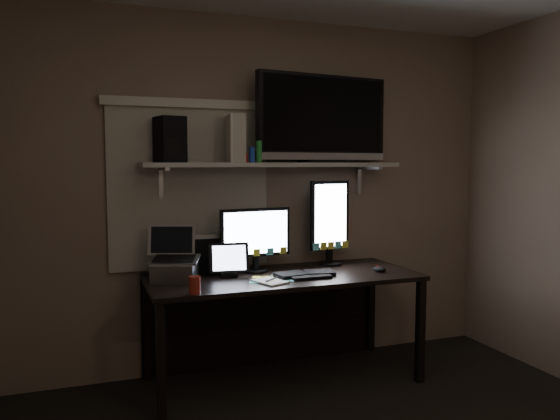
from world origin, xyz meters
name	(u,v)px	position (x,y,z in m)	size (l,w,h in m)	color
back_wall	(265,194)	(0.00, 1.80, 1.25)	(3.60, 3.60, 0.00)	#6E5D4F
window_blinds	(190,189)	(-0.55, 1.79, 1.30)	(1.10, 0.02, 1.10)	beige
desk	(277,296)	(0.00, 1.55, 0.55)	(1.80, 0.75, 0.73)	black
wall_shelf	(273,165)	(0.00, 1.62, 1.46)	(1.80, 0.35, 0.03)	#A9A9A4
monitor_landscape	(256,240)	(-0.14, 1.58, 0.95)	(0.51, 0.05, 0.45)	black
monitor_portrait	(330,222)	(0.44, 1.64, 1.05)	(0.32, 0.06, 0.63)	black
keyboard	(305,274)	(0.13, 1.35, 0.74)	(0.41, 0.16, 0.02)	black
mouse	(379,269)	(0.66, 1.29, 0.75)	(0.07, 0.10, 0.04)	black
notepad	(270,282)	(-0.16, 1.23, 0.74)	(0.15, 0.21, 0.01)	silver
tablet	(229,260)	(-0.36, 1.48, 0.84)	(0.26, 0.11, 0.23)	black
file_sorter	(207,254)	(-0.46, 1.68, 0.86)	(0.20, 0.09, 0.25)	black
laptop	(174,254)	(-0.71, 1.48, 0.90)	(0.31, 0.25, 0.34)	#A9AAAE
cup	(195,285)	(-0.66, 1.11, 0.78)	(0.07, 0.07, 0.10)	maroon
sticky_notes	(265,279)	(-0.16, 1.34, 0.73)	(0.29, 0.21, 0.00)	yellow
tv	(323,119)	(0.39, 1.66, 1.79)	(1.04, 0.19, 0.62)	black
game_console	(234,139)	(-0.28, 1.61, 1.64)	(0.08, 0.27, 0.32)	beige
speaker	(170,140)	(-0.70, 1.65, 1.63)	(0.16, 0.20, 0.30)	black
bottles	(252,151)	(-0.17, 1.56, 1.56)	(0.24, 0.05, 0.15)	#A50F0C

